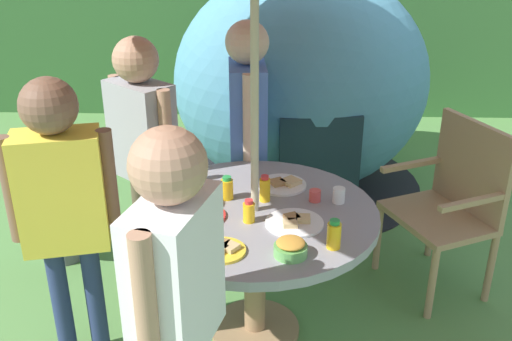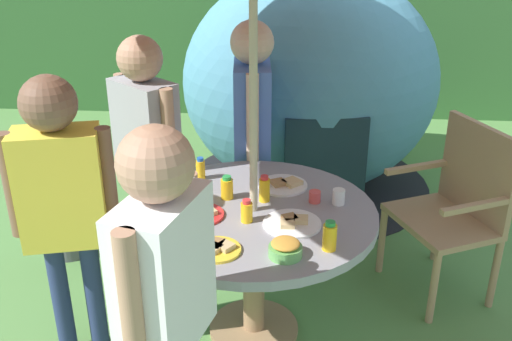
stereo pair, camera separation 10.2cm
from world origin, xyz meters
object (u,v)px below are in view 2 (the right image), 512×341
at_px(snack_bowl, 285,248).
at_px(juice_bottle_back_edge, 148,189).
at_px(juice_bottle_center_back, 227,188).
at_px(cup_far, 339,197).
at_px(plate_mid_right, 199,213).
at_px(cup_near, 315,197).
at_px(dome_tent, 310,83).
at_px(child_in_blue_shirt, 252,111).
at_px(plate_far_left, 216,248).
at_px(child_in_white_shirt, 164,274).
at_px(juice_bottle_spot_a, 158,216).
at_px(juice_bottle_front_edge, 201,169).
at_px(child_in_grey_shirt, 146,129).
at_px(juice_bottle_near_right, 247,211).
at_px(garden_table, 254,231).
at_px(juice_bottle_far_right, 330,236).
at_px(wooden_chair, 457,201).
at_px(plate_mid_left, 284,185).
at_px(juice_bottle_center_front, 264,189).
at_px(child_in_yellow_shirt, 61,188).
at_px(plate_near_left, 292,223).
at_px(potted_plant, 64,202).

height_order(snack_bowl, juice_bottle_back_edge, juice_bottle_back_edge).
distance_m(juice_bottle_center_back, cup_far, 0.53).
relative_size(plate_mid_right, cup_near, 4.03).
height_order(dome_tent, child_in_blue_shirt, dome_tent).
xyz_separation_m(plate_far_left, cup_near, (0.41, 0.46, 0.02)).
xyz_separation_m(dome_tent, child_in_white_shirt, (-0.50, -2.59, 0.09)).
bearing_deg(juice_bottle_spot_a, cup_far, 19.54).
xyz_separation_m(juice_bottle_front_edge, juice_bottle_back_edge, (-0.21, -0.24, -0.00)).
relative_size(child_in_grey_shirt, juice_bottle_near_right, 12.90).
bearing_deg(juice_bottle_center_back, garden_table, -39.08).
height_order(juice_bottle_far_right, juice_bottle_spot_a, juice_bottle_far_right).
bearing_deg(wooden_chair, snack_bowl, -70.82).
bearing_deg(juice_bottle_front_edge, plate_mid_left, -7.84).
height_order(child_in_blue_shirt, juice_bottle_center_front, child_in_blue_shirt).
distance_m(child_in_yellow_shirt, plate_mid_left, 1.06).
bearing_deg(juice_bottle_spot_a, plate_near_left, 6.44).
height_order(child_in_yellow_shirt, juice_bottle_front_edge, child_in_yellow_shirt).
relative_size(dome_tent, child_in_blue_shirt, 1.47).
bearing_deg(child_in_white_shirt, dome_tent, 4.42).
height_order(juice_bottle_front_edge, juice_bottle_spot_a, juice_bottle_spot_a).
relative_size(plate_mid_left, juice_bottle_back_edge, 2.25).
xyz_separation_m(dome_tent, juice_bottle_center_back, (-0.41, -1.66, -0.05)).
bearing_deg(child_in_white_shirt, juice_bottle_spot_a, 30.73).
xyz_separation_m(wooden_chair, juice_bottle_front_edge, (-1.36, -0.16, 0.22)).
height_order(wooden_chair, cup_near, wooden_chair).
relative_size(juice_bottle_front_edge, juice_bottle_spot_a, 0.96).
height_order(child_in_yellow_shirt, juice_bottle_near_right, child_in_yellow_shirt).
xyz_separation_m(potted_plant, juice_bottle_far_right, (1.54, -0.98, 0.41)).
relative_size(garden_table, juice_bottle_center_front, 8.73).
distance_m(plate_mid_left, juice_bottle_back_edge, 0.67).
bearing_deg(child_in_grey_shirt, plate_far_left, -20.83).
bearing_deg(cup_near, juice_bottle_spot_a, -156.77).
height_order(child_in_yellow_shirt, plate_mid_left, child_in_yellow_shirt).
xyz_separation_m(child_in_yellow_shirt, juice_bottle_spot_a, (0.41, 0.01, -0.12)).
xyz_separation_m(juice_bottle_near_right, juice_bottle_far_right, (0.36, -0.21, 0.01)).
xyz_separation_m(child_in_white_shirt, juice_bottle_center_back, (0.09, 0.94, -0.15)).
distance_m(child_in_blue_shirt, juice_bottle_far_right, 1.19).
bearing_deg(plate_mid_right, wooden_chair, 23.15).
height_order(child_in_yellow_shirt, juice_bottle_center_front, child_in_yellow_shirt).
height_order(juice_bottle_back_edge, cup_near, juice_bottle_back_edge).
bearing_deg(cup_near, plate_far_left, -131.26).
height_order(child_in_blue_shirt, child_in_white_shirt, child_in_blue_shirt).
relative_size(snack_bowl, juice_bottle_back_edge, 1.25).
relative_size(dome_tent, juice_bottle_back_edge, 19.17).
distance_m(child_in_yellow_shirt, cup_far, 1.25).
bearing_deg(plate_mid_left, juice_bottle_front_edge, 172.16).
xyz_separation_m(potted_plant, snack_bowl, (1.36, -1.04, 0.39)).
xyz_separation_m(wooden_chair, child_in_grey_shirt, (-1.68, 0.03, 0.35)).
bearing_deg(juice_bottle_center_front, juice_bottle_center_back, 175.16).
height_order(plate_mid_right, plate_mid_left, same).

